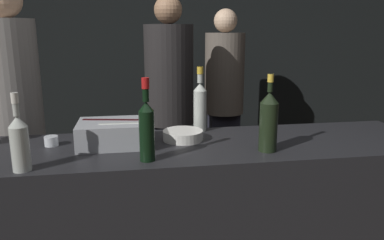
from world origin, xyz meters
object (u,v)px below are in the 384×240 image
Objects in this scene: bowl_white at (183,135)px; red_wine_bottle_burgundy at (147,127)px; white_wine_bottle at (19,141)px; person_in_hoodie at (17,114)px; person_blond_tee at (169,102)px; champagne_bottle at (269,120)px; rose_wine_bottle at (200,104)px; ice_bin_with_bottles at (116,132)px; person_grey_polo at (224,94)px; candle_votive at (51,141)px.

red_wine_bottle_burgundy is (-0.20, -0.29, 0.12)m from bowl_white.
bowl_white is 0.80m from white_wine_bottle.
person_in_hoodie reaches higher than person_blond_tee.
person_blond_tee reaches higher than red_wine_bottle_burgundy.
champagne_bottle is 1.14× the size of white_wine_bottle.
rose_wine_bottle reaches higher than bowl_white.
white_wine_bottle reaches higher than ice_bin_with_bottles.
bowl_white is 1.58m from person_grey_polo.
person_in_hoodie is (-0.99, 0.60, 0.02)m from bowl_white.
candle_votive is 0.18× the size of champagne_bottle.
champagne_bottle reaches higher than white_wine_bottle.
ice_bin_with_bottles is 1.01× the size of rose_wine_bottle.
white_wine_bottle is 0.18× the size of person_blond_tee.
person_in_hoodie reaches higher than ice_bin_with_bottles.
ice_bin_with_bottles is 1.76m from person_grey_polo.
person_blond_tee reaches higher than person_grey_polo.
white_wine_bottle is 2.23m from person_grey_polo.
red_wine_bottle_burgundy is at bearing -61.61° from ice_bin_with_bottles.
bowl_white is 0.65× the size of white_wine_bottle.
person_grey_polo reaches higher than red_wine_bottle_burgundy.
white_wine_bottle is at bearing 109.42° from person_grey_polo.
bowl_white is at bearing -0.59° from candle_votive.
candle_votive is 0.82m from rose_wine_bottle.
bowl_white is 3.12× the size of candle_votive.
ice_bin_with_bottles is at bearing 113.39° from person_grey_polo.
champagne_bottle is 1.00× the size of rose_wine_bottle.
bowl_white is at bearing -155.84° from person_blond_tee.
white_wine_bottle is at bearing -148.93° from rose_wine_bottle.
candle_votive is 1.93m from person_grey_polo.
person_blond_tee is at bearing 137.73° from person_in_hoodie.
ice_bin_with_bottles is 1.01× the size of red_wine_bottle_burgundy.
bowl_white is 0.57× the size of champagne_bottle.
person_grey_polo is (0.47, 1.29, -0.17)m from rose_wine_bottle.
white_wine_bottle is 0.18× the size of person_in_hoodie.
ice_bin_with_bottles is 1.14× the size of white_wine_bottle.
person_blond_tee reaches higher than rose_wine_bottle.
candle_votive is 0.36m from white_wine_bottle.
rose_wine_bottle is at bearing 54.60° from bowl_white.
ice_bin_with_bottles is 0.76m from champagne_bottle.
person_in_hoodie is (-1.37, 0.84, -0.10)m from champagne_bottle.
white_wine_bottle is 0.88× the size of red_wine_bottle_burgundy.
person_grey_polo reaches higher than bowl_white.
champagne_bottle is 1.61m from person_in_hoodie.
person_in_hoodie is 1.10m from person_blond_tee.
red_wine_bottle_burgundy is 0.21× the size of person_grey_polo.
bowl_white is 0.25m from rose_wine_bottle.
person_blond_tee reaches higher than bowl_white.
red_wine_bottle_burgundy is at bearing -164.26° from person_blond_tee.
champagne_bottle reaches higher than ice_bin_with_bottles.
white_wine_bottle is at bearing -175.47° from champagne_bottle.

